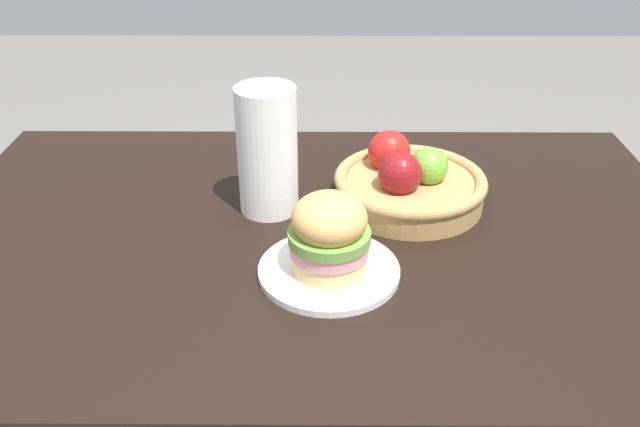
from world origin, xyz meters
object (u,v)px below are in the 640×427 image
(plate, at_px, (329,271))
(sandwich, at_px, (329,234))
(fruit_basket, at_px, (408,182))
(paper_towel_roll, at_px, (267,151))

(plate, xyz_separation_m, sandwich, (0.00, 0.00, 0.07))
(plate, xyz_separation_m, fruit_basket, (0.15, 0.24, 0.04))
(sandwich, distance_m, fruit_basket, 0.29)
(plate, distance_m, fruit_basket, 0.29)
(plate, height_order, sandwich, sandwich)
(sandwich, distance_m, paper_towel_roll, 0.25)
(plate, relative_size, sandwich, 1.74)
(plate, bearing_deg, fruit_basket, 57.63)
(plate, xyz_separation_m, paper_towel_roll, (-0.11, 0.21, 0.11))
(paper_towel_roll, bearing_deg, plate, -62.48)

